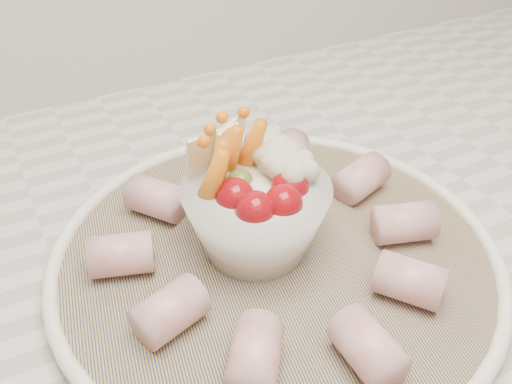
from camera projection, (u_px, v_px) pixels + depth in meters
serving_platter at (276, 256)px, 0.47m from camera, size 0.43×0.43×0.02m
veggie_bowl at (256, 206)px, 0.45m from camera, size 0.12×0.12×0.11m
cured_meat_rolls at (275, 237)px, 0.46m from camera, size 0.28×0.28×0.03m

